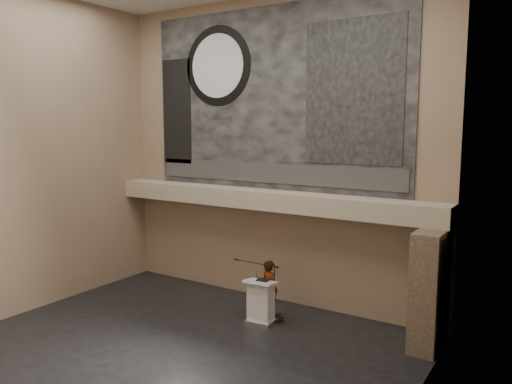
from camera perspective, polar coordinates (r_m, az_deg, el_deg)
The scene contains 19 objects.
floor at distance 11.85m, azimuth -8.77°, elevation -17.33°, with size 10.00×10.00×0.00m, color black.
wall_back at distance 14.00m, azimuth 1.77°, elevation 4.63°, with size 10.00×0.02×8.50m, color #806A51.
wall_left at distance 14.59m, azimuth -24.08°, elevation 4.09°, with size 0.02×8.00×8.50m, color #806A51.
wall_right at distance 8.33m, azimuth 17.38°, elevation 2.23°, with size 0.02×8.00×8.50m, color #806A51.
soffit at distance 13.79m, azimuth 0.90°, elevation -0.84°, with size 10.00×0.80×0.50m, color tan.
sprinkler_left at distance 14.69m, azimuth -4.53°, elevation -1.45°, with size 0.04×0.04×0.06m, color #B2893D.
sprinkler_right at distance 12.91m, azimuth 7.97°, elevation -2.76°, with size 0.04×0.04×0.06m, color #B2893D.
banner at distance 13.98m, azimuth 1.73°, elevation 10.57°, with size 8.00×0.05×5.00m, color black.
banner_text_strip at distance 13.99m, azimuth 1.61°, elevation 2.16°, with size 7.76×0.02×0.55m, color #2D2D2D.
banner_clock_rim at distance 15.03m, azimuth -4.42°, elevation 14.17°, with size 2.30×2.30×0.02m, color black.
banner_clock_face at distance 15.01m, azimuth -4.47°, elevation 14.18°, with size 1.84×1.84×0.02m, color silver.
banner_building_print at distance 12.88m, azimuth 11.02°, elevation 11.13°, with size 2.60×0.02×3.60m, color black.
banner_brick_print at distance 15.95m, azimuth -9.02°, elevation 9.04°, with size 1.10×0.02×3.20m, color black.
stone_pier at distance 12.00m, azimuth 19.24°, elevation -10.43°, with size 0.60×1.40×2.70m, color #45392A.
lectern at distance 12.92m, azimuth 0.55°, elevation -12.43°, with size 0.80×0.60×1.14m.
binder at distance 12.74m, azimuth 0.76°, elevation -10.04°, with size 0.28×0.23×0.04m, color black.
papers at distance 12.77m, azimuth 0.16°, elevation -10.06°, with size 0.21×0.29×0.01m, color white.
speaker_person at distance 13.21m, azimuth 1.57°, elevation -11.01°, with size 0.55×0.36×1.52m, color silver.
mic_stand at distance 13.25m, azimuth 1.92°, elevation -13.45°, with size 1.53×0.52×1.46m.
Camera 1 is at (7.17, -8.00, 4.99)m, focal length 35.00 mm.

